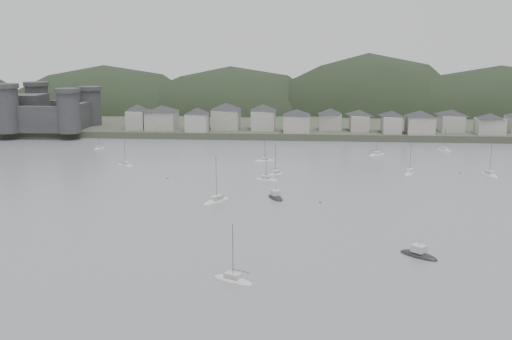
{
  "coord_description": "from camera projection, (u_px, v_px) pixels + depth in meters",
  "views": [
    {
      "loc": [
        14.43,
        -96.08,
        41.12
      ],
      "look_at": [
        0.0,
        75.0,
        6.0
      ],
      "focal_mm": 42.39,
      "sensor_mm": 36.0,
      "label": 1
    }
  ],
  "objects": [
    {
      "name": "motor_launch_far",
      "position": [
        276.0,
        197.0,
        166.91
      ],
      "size": [
        5.89,
        8.56,
        3.93
      ],
      "rotation": [
        0.0,
        0.0,
        3.55
      ],
      "color": "black",
      "rests_on": "ground"
    },
    {
      "name": "waterfront_town",
      "position": [
        386.0,
        119.0,
        276.31
      ],
      "size": [
        451.48,
        28.46,
        12.92
      ],
      "color": "gray",
      "rests_on": "far_shore_land"
    },
    {
      "name": "mooring_buoys",
      "position": [
        249.0,
        200.0,
        163.91
      ],
      "size": [
        157.72,
        150.57,
        0.7
      ],
      "color": "#B1753B",
      "rests_on": "ground"
    },
    {
      "name": "moored_fleet",
      "position": [
        191.0,
        197.0,
        167.1
      ],
      "size": [
        219.95,
        169.63,
        13.72
      ],
      "color": "silver",
      "rests_on": "ground"
    },
    {
      "name": "far_shore_land",
      "position": [
        285.0,
        109.0,
        390.92
      ],
      "size": [
        900.0,
        250.0,
        3.0
      ],
      "primitive_type": "cube",
      "color": "#383D2D",
      "rests_on": "ground"
    },
    {
      "name": "castle",
      "position": [
        23.0,
        111.0,
        286.45
      ],
      "size": [
        66.0,
        43.0,
        20.0
      ],
      "color": "#323234",
      "rests_on": "far_shore_land"
    },
    {
      "name": "motor_launch_near",
      "position": [
        419.0,
        255.0,
        120.69
      ],
      "size": [
        8.27,
        7.86,
        4.0
      ],
      "rotation": [
        0.0,
        0.0,
        0.84
      ],
      "color": "black",
      "rests_on": "ground"
    },
    {
      "name": "forested_ridge",
      "position": [
        291.0,
        134.0,
        368.09
      ],
      "size": [
        851.55,
        103.94,
        102.57
      ],
      "color": "black",
      "rests_on": "ground"
    },
    {
      "name": "ground",
      "position": [
        219.0,
        292.0,
        103.23
      ],
      "size": [
        900.0,
        900.0,
        0.0
      ],
      "primitive_type": "plane",
      "color": "slate",
      "rests_on": "ground"
    }
  ]
}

